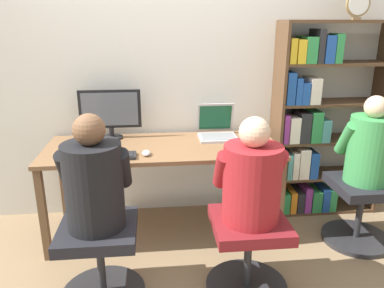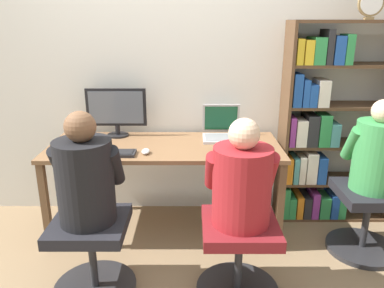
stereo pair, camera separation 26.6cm
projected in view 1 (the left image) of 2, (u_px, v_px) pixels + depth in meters
The scene contains 15 objects.
ground_plane at pixel (166, 255), 2.74m from camera, with size 14.00×14.00×0.00m, color #846B4C.
wall_back at pixel (159, 64), 3.06m from camera, with size 10.00×0.05×2.60m.
desk at pixel (163, 155), 2.87m from camera, with size 1.77×0.70×0.73m.
desktop_monitor at pixel (110, 113), 2.97m from camera, with size 0.49×0.18×0.39m.
laptop at pixel (217, 131), 3.05m from camera, with size 0.30×0.31×0.26m.
keyboard at pixel (108, 156), 2.59m from camera, with size 0.38×0.14×0.03m.
computer_mouse_by_keyboard at pixel (146, 153), 2.64m from camera, with size 0.06×0.10×0.03m.
office_chair_left at pixel (100, 258), 2.24m from camera, with size 0.52×0.52×0.50m.
office_chair_right at pixel (248, 251), 2.31m from camera, with size 0.52×0.52×0.50m.
person_at_monitor at pixel (94, 180), 2.09m from camera, with size 0.41×0.35×0.67m.
person_at_laptop at pixel (252, 178), 2.17m from camera, with size 0.42×0.34×0.63m.
bookshelf at pixel (314, 127), 3.16m from camera, with size 0.93×0.30×1.64m.
desk_clock at pixel (358, 5), 2.82m from camera, with size 0.19×0.03×0.21m.
office_chair_side at pixel (360, 208), 2.84m from camera, with size 0.52×0.52×0.50m.
person_near_shelf at pixel (369, 146), 2.69m from camera, with size 0.38×0.33×0.64m.
Camera 1 is at (-0.06, -2.36, 1.63)m, focal length 35.00 mm.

